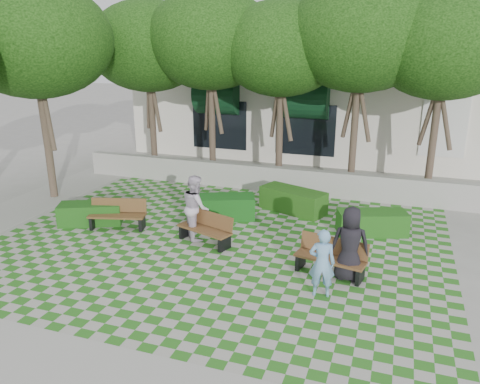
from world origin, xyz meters
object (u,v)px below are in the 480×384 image
at_px(hedge_west, 91,214).
at_px(bench_east, 331,258).
at_px(person_blue, 322,263).
at_px(bench_west, 118,215).
at_px(hedge_midleft, 221,207).
at_px(person_dark, 350,244).
at_px(person_white, 196,207).
at_px(hedge_east, 372,223).
at_px(hedge_midright, 293,200).
at_px(bench_mid, 206,229).

bearing_deg(hedge_west, bench_east, -6.82).
relative_size(hedge_west, person_blue, 1.19).
distance_m(bench_west, hedge_midleft, 3.09).
xyz_separation_m(bench_west, person_dark, (6.75, -0.97, 0.46)).
xyz_separation_m(bench_east, hedge_west, (-7.29, 0.87, -0.10)).
xyz_separation_m(person_blue, person_white, (-3.82, 2.02, 0.13)).
relative_size(person_blue, person_dark, 0.87).
height_order(hedge_midleft, person_dark, person_dark).
relative_size(hedge_east, hedge_midright, 0.91).
bearing_deg(person_white, hedge_east, -104.13).
height_order(bench_east, person_white, person_white).
relative_size(person_blue, person_white, 0.85).
height_order(bench_west, hedge_midright, bench_west).
distance_m(bench_west, person_blue, 6.57).
relative_size(bench_west, person_blue, 1.13).
bearing_deg(hedge_east, person_blue, -101.49).
height_order(bench_mid, hedge_midleft, bench_mid).
bearing_deg(person_blue, bench_mid, -38.11).
bearing_deg(hedge_midleft, bench_mid, -81.12).
distance_m(hedge_east, person_blue, 3.98).
bearing_deg(hedge_midright, person_blue, -70.61).
distance_m(hedge_midleft, person_white, 1.71).
relative_size(bench_mid, hedge_midleft, 0.82).
distance_m(bench_mid, bench_west, 2.86).
bearing_deg(bench_west, hedge_midleft, 18.73).
xyz_separation_m(hedge_west, person_white, (3.42, 0.09, 0.58)).
bearing_deg(bench_mid, person_blue, -8.05).
xyz_separation_m(bench_mid, person_dark, (3.90, -0.83, 0.47)).
relative_size(bench_east, hedge_midleft, 0.84).
distance_m(person_blue, person_dark, 1.05).
xyz_separation_m(bench_west, hedge_west, (-0.96, 0.02, -0.09)).
bearing_deg(hedge_east, person_white, -158.04).
distance_m(bench_east, person_white, 4.02).
bearing_deg(hedge_east, bench_mid, -153.43).
bearing_deg(bench_east, hedge_east, 86.87).
bearing_deg(hedge_east, bench_west, -164.42).
distance_m(bench_mid, hedge_east, 4.71).
height_order(bench_mid, person_white, person_white).
bearing_deg(hedge_east, hedge_midleft, -176.89).
bearing_deg(bench_mid, bench_east, 7.67).
bearing_deg(bench_east, person_dark, -4.46).
bearing_deg(person_dark, hedge_east, -101.06).
height_order(hedge_midright, hedge_midleft, hedge_midright).
xyz_separation_m(hedge_east, person_dark, (-0.32, -2.94, 0.54)).
bearing_deg(hedge_midleft, hedge_west, -154.15).
relative_size(bench_mid, bench_west, 0.98).
distance_m(hedge_midright, person_white, 3.65).
height_order(bench_east, hedge_west, bench_east).
distance_m(hedge_east, hedge_midleft, 4.51).
bearing_deg(hedge_west, hedge_east, 13.66).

